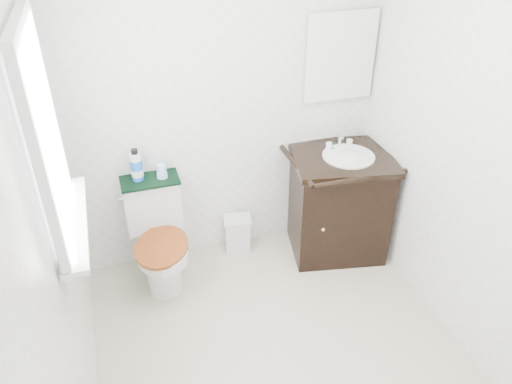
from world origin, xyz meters
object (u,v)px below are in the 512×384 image
trash_bin (238,234)px  mouthwash_bottle (136,166)px  cup (162,171)px  toilet (159,240)px  vanity (338,201)px

trash_bin → mouthwash_bottle: mouthwash_bottle is taller
mouthwash_bottle → cup: mouthwash_bottle is taller
toilet → vanity: size_ratio=0.81×
mouthwash_bottle → trash_bin: bearing=-0.9°
toilet → cup: (0.09, 0.12, 0.48)m
toilet → trash_bin: bearing=11.9°
toilet → cup: 0.50m
vanity → toilet: bearing=177.2°
vanity → trash_bin: vanity is taller
vanity → cup: size_ratio=9.65×
vanity → trash_bin: bearing=165.2°
mouthwash_bottle → cup: bearing=-7.4°
vanity → trash_bin: 0.82m
trash_bin → mouthwash_bottle: 0.99m
vanity → cup: vanity is taller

